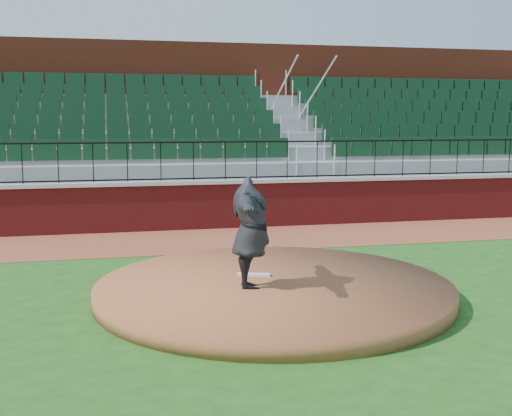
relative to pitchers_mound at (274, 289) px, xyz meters
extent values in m
plane|color=#1D4F16|center=(-0.01, -0.24, -0.12)|extent=(90.00, 90.00, 0.00)
cube|color=brown|center=(-0.01, 5.16, -0.12)|extent=(34.00, 3.20, 0.01)
cube|color=maroon|center=(-0.01, 6.76, 0.47)|extent=(34.00, 0.35, 1.20)
cube|color=#B7B7B7|center=(-0.01, 6.76, 1.12)|extent=(34.00, 0.45, 0.10)
cube|color=maroon|center=(-0.01, 12.29, 2.62)|extent=(34.00, 0.50, 5.50)
cylinder|color=brown|center=(0.00, 0.00, 0.00)|extent=(5.81, 5.81, 0.25)
cube|color=silver|center=(-0.23, 0.47, 0.14)|extent=(0.58, 0.31, 0.04)
imported|color=black|center=(-0.45, -0.26, 1.01)|extent=(0.89, 2.23, 1.76)
camera|label=1|loc=(-2.53, -9.77, 2.76)|focal=44.37mm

